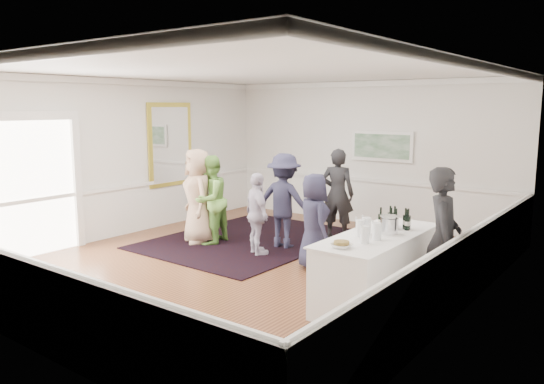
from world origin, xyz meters
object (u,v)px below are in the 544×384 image
Objects in this scene: guest_dark_b at (337,194)px; nut_bowl at (341,245)px; guest_lilac at (257,214)px; guest_green at (210,200)px; guest_tan at (198,196)px; bartender at (443,238)px; guest_navy at (314,221)px; ice_bucket at (389,225)px; serving_table at (377,268)px; guest_dark_a at (284,201)px.

nut_bowl is (2.15, -3.63, 0.07)m from guest_dark_b.
guest_dark_b reaches higher than guest_lilac.
guest_green is 4.30m from nut_bowl.
bartender is at bearing 24.78° from guest_tan.
guest_green reaches higher than guest_lilac.
guest_tan is at bearing 33.73° from guest_navy.
guest_tan reaches higher than ice_bucket.
nut_bowl is at bearing 54.86° from guest_green.
serving_table is at bearing 85.91° from nut_bowl.
bartender is 1.02× the size of guest_tan.
guest_tan is at bearing 65.76° from bartender.
serving_table is at bearing 94.62° from bartender.
serving_table is 1.28× the size of guest_dark_b.
nut_bowl is (-0.82, -1.22, 0.04)m from bartender.
ice_bucket is at bearing 21.28° from guest_tan.
guest_dark_b is at bearing 32.33° from bartender.
guest_green is 0.94× the size of guest_dark_b.
guest_tan reaches higher than nut_bowl.
guest_lilac is 5.73× the size of nut_bowl.
guest_dark_a is 1.13× the size of guest_navy.
guest_navy is at bearing -153.10° from guest_lilac.
guest_green is 2.47m from guest_navy.
serving_table is at bearing 19.41° from guest_tan.
guest_tan is 2.77m from guest_dark_b.
ice_bucket is at bearing 144.42° from guest_dark_a.
guest_navy is 6.06× the size of ice_bucket.
serving_table is at bearing 112.44° from guest_dark_b.
nut_bowl is at bearing -98.74° from ice_bucket.
guest_lilac is 2.95m from ice_bucket.
guest_green reaches higher than serving_table.
bartender reaches higher than serving_table.
guest_dark_a is 0.98× the size of guest_dark_b.
guest_tan is 1.17× the size of guest_navy.
guest_navy is at bearing 131.36° from nut_bowl.
guest_green is at bearing 155.35° from nut_bowl.
guest_green is at bearing 169.19° from ice_bucket.
guest_tan is (-4.20, 0.81, 0.45)m from serving_table.
guest_green is 1.22m from guest_lilac.
bartender is 7.23× the size of nut_bowl.
guest_dark_a is at bearing 0.91° from guest_navy.
nut_bowl is at bearing 128.49° from guest_dark_a.
guest_dark_a is 6.85× the size of ice_bucket.
ice_bucket is (-0.67, -0.20, 0.12)m from bartender.
guest_lilac reaches higher than serving_table.
guest_dark_b reaches higher than serving_table.
guest_dark_b reaches higher than guest_green.
guest_dark_a reaches higher than serving_table.
serving_table is 1.56× the size of guest_lilac.
guest_dark_a is (0.09, 0.70, 0.15)m from guest_lilac.
guest_tan is 1.70m from guest_dark_a.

